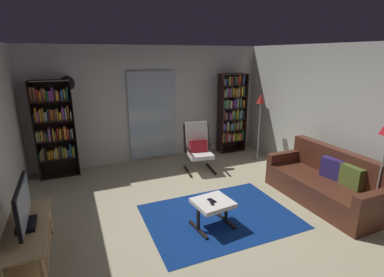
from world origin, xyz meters
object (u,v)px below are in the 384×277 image
(bookshelf_near_sofa, at_px, (232,111))
(tv_stand, at_px, (29,239))
(lounge_armchair, at_px, (198,146))
(bookshelf_near_tv, at_px, (54,127))
(tv_remote, at_px, (211,202))
(floor_lamp_by_shelf, at_px, (260,107))
(television, at_px, (23,207))
(cell_phone, at_px, (212,201))
(leather_sofa, at_px, (326,184))
(wall_clock, at_px, (67,83))
(ottoman, at_px, (213,205))

(bookshelf_near_sofa, bearing_deg, tv_stand, -147.39)
(lounge_armchair, bearing_deg, bookshelf_near_tv, 163.69)
(bookshelf_near_tv, bearing_deg, lounge_armchair, -16.31)
(tv_remote, height_order, floor_lamp_by_shelf, floor_lamp_by_shelf)
(television, bearing_deg, tv_remote, -4.15)
(bookshelf_near_tv, relative_size, cell_phone, 13.85)
(television, bearing_deg, tv_stand, 108.48)
(tv_stand, xyz_separation_m, lounge_armchair, (3.03, 1.94, 0.19))
(television, height_order, lounge_armchair, television)
(floor_lamp_by_shelf, bearing_deg, television, -156.75)
(bookshelf_near_sofa, xyz_separation_m, tv_remote, (-2.03, -2.93, -0.63))
(leather_sofa, distance_m, cell_phone, 2.12)
(tv_remote, bearing_deg, leather_sofa, 10.98)
(bookshelf_near_tv, distance_m, wall_clock, 0.90)
(bookshelf_near_tv, height_order, bookshelf_near_sofa, bookshelf_near_sofa)
(bookshelf_near_tv, xyz_separation_m, tv_remote, (2.01, -2.92, -0.62))
(bookshelf_near_tv, relative_size, wall_clock, 6.69)
(tv_remote, distance_m, wall_clock, 3.83)
(bookshelf_near_sofa, bearing_deg, cell_phone, -124.73)
(lounge_armchair, relative_size, tv_remote, 7.10)
(ottoman, xyz_separation_m, floor_lamp_by_shelf, (2.25, 2.09, 0.91))
(television, distance_m, leather_sofa, 4.45)
(wall_clock, bearing_deg, floor_lamp_by_shelf, -14.07)
(cell_phone, xyz_separation_m, wall_clock, (-1.71, 3.08, 1.43))
(tv_stand, xyz_separation_m, floor_lamp_by_shelf, (4.58, 1.96, 0.91))
(lounge_armchair, xyz_separation_m, floor_lamp_by_shelf, (1.55, 0.02, 0.72))
(bookshelf_near_sofa, height_order, lounge_armchair, bookshelf_near_sofa)
(tv_stand, bearing_deg, wall_clock, 78.48)
(lounge_armchair, bearing_deg, tv_remote, -109.44)
(ottoman, bearing_deg, bookshelf_near_sofa, 55.52)
(bookshelf_near_tv, relative_size, bookshelf_near_sofa, 0.99)
(tv_stand, distance_m, television, 0.42)
(television, bearing_deg, bookshelf_near_sofa, 32.68)
(leather_sofa, xyz_separation_m, floor_lamp_by_shelf, (0.15, 2.15, 0.94))
(floor_lamp_by_shelf, height_order, wall_clock, wall_clock)
(tv_stand, height_order, television, television)
(ottoman, xyz_separation_m, wall_clock, (-1.73, 3.08, 1.51))
(ottoman, bearing_deg, lounge_armchair, 71.29)
(leather_sofa, relative_size, wall_clock, 6.81)
(lounge_armchair, height_order, tv_remote, lounge_armchair)
(television, distance_m, bookshelf_near_sofa, 5.13)
(lounge_armchair, height_order, cell_phone, lounge_armchair)
(ottoman, distance_m, floor_lamp_by_shelf, 3.20)
(television, xyz_separation_m, bookshelf_near_sofa, (4.31, 2.76, 0.28))
(ottoman, distance_m, wall_clock, 3.84)
(leather_sofa, height_order, lounge_armchair, lounge_armchair)
(leather_sofa, bearing_deg, bookshelf_near_sofa, 92.34)
(television, height_order, cell_phone, television)
(bookshelf_near_sofa, height_order, ottoman, bookshelf_near_sofa)
(floor_lamp_by_shelf, xyz_separation_m, wall_clock, (-3.97, 1.00, 0.60))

